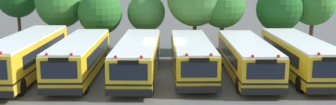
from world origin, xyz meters
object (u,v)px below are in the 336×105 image
Objects in this scene: school_bus_1 at (80,56)px; school_bus_2 at (138,56)px; tree_5 at (224,6)px; tree_7 at (312,3)px; school_bus_3 at (192,56)px; school_bus_4 at (247,57)px; tree_1 at (58,3)px; school_bus_5 at (299,55)px; school_bus_0 at (27,54)px; tree_6 at (280,9)px; tree_3 at (145,13)px; tree_2 at (99,12)px.

school_bus_2 is at bearing -176.09° from school_bus_1.
tree_5 is 7.76m from tree_7.
tree_5 is (3.09, 7.62, 2.74)m from school_bus_3.
school_bus_4 is 1.66× the size of tree_1.
tree_1 is at bearing -67.73° from school_bus_1.
school_bus_4 is (7.18, -0.15, -0.00)m from school_bus_2.
school_bus_1 reaches higher than school_bus_5.
school_bus_4 is (14.54, -0.01, -0.15)m from school_bus_0.
school_bus_0 is at bearing -156.96° from tree_6.
school_bus_0 is 1.95× the size of tree_7.
school_bus_0 is 3.56m from school_bus_1.
tree_1 is (-14.83, 8.98, 2.86)m from school_bus_4.
school_bus_0 is at bearing -158.04° from tree_7.
tree_5 is at bearing -151.25° from school_bus_0.
tree_7 is at bearing -143.21° from school_bus_3.
school_bus_2 is at bearing -0.32° from school_bus_5.
school_bus_2 is 2.22× the size of tree_3.
tree_1 is (-0.30, 8.98, 2.71)m from school_bus_0.
school_bus_1 is at bearing 1.11° from school_bus_3.
tree_2 is at bearing -169.11° from tree_3.
school_bus_3 is 14.52m from tree_1.
school_bus_0 is at bearing -0.58° from school_bus_3.
school_bus_0 is at bearing -130.46° from tree_3.
tree_5 reaches higher than school_bus_1.
school_bus_0 is at bearing -150.83° from tree_5.
school_bus_0 is 1.14× the size of school_bus_3.
school_bus_4 is 1.81× the size of tree_6.
school_bus_0 is at bearing -3.05° from school_bus_1.
school_bus_1 is 9.72m from tree_3.
school_bus_2 is 1.08× the size of school_bus_4.
tree_5 is at bearing -143.27° from school_bus_1.
school_bus_2 is 1.96× the size of tree_6.
tree_5 reaches higher than tree_2.
tree_6 reaches higher than tree_3.
tree_1 reaches higher than school_bus_1.
school_bus_5 is (14.51, 0.39, -0.00)m from school_bus_1.
tree_3 is 11.52m from tree_6.
school_bus_1 is 1.93× the size of tree_2.
school_bus_1 is at bearing -89.00° from tree_2.
tree_6 is (15.27, 8.16, 2.37)m from school_bus_1.
tree_2 is 15.41m from tree_6.
school_bus_0 is 23.56m from tree_7.
tree_7 is (7.70, 0.93, 0.11)m from tree_5.
school_bus_2 is at bearing -49.09° from tree_1.
tree_5 is at bearing -4.62° from tree_1.
school_bus_1 is 10.30m from tree_1.
tree_7 is at bearing -158.47° from school_bus_0.
school_bus_4 is 11.40m from tree_3.
tree_5 is at bearing -173.11° from tree_7.
school_bus_0 is 1.93× the size of tree_5.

